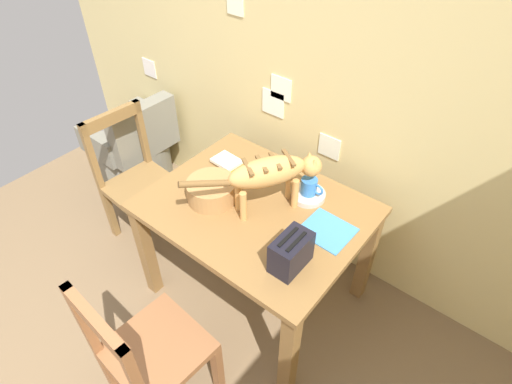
{
  "coord_description": "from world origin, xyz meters",
  "views": [
    {
      "loc": [
        1.09,
        0.13,
        2.26
      ],
      "look_at": [
        0.09,
        1.38,
        0.84
      ],
      "focal_mm": 29.13,
      "sensor_mm": 36.0,
      "label": 1
    }
  ],
  "objects_px": {
    "saucer_bowl": "(308,195)",
    "wooden_chair_near": "(138,182)",
    "wicker_armchair": "(135,154)",
    "magazine": "(327,230)",
    "wicker_basket": "(212,190)",
    "toaster": "(291,252)",
    "book_stack": "(227,161)",
    "cat": "(272,173)",
    "wooden_chair_far": "(149,353)",
    "dining_table": "(256,219)",
    "coffee_mug": "(310,186)"
  },
  "relations": [
    {
      "from": "book_stack",
      "to": "toaster",
      "type": "distance_m",
      "value": 0.83
    },
    {
      "from": "dining_table",
      "to": "wicker_basket",
      "type": "height_order",
      "value": "wicker_basket"
    },
    {
      "from": "wicker_basket",
      "to": "toaster",
      "type": "distance_m",
      "value": 0.6
    },
    {
      "from": "saucer_bowl",
      "to": "wooden_chair_near",
      "type": "bearing_deg",
      "value": -164.33
    },
    {
      "from": "dining_table",
      "to": "cat",
      "type": "height_order",
      "value": "cat"
    },
    {
      "from": "cat",
      "to": "wicker_armchair",
      "type": "bearing_deg",
      "value": -156.22
    },
    {
      "from": "saucer_bowl",
      "to": "wooden_chair_near",
      "type": "relative_size",
      "value": 0.2
    },
    {
      "from": "wooden_chair_far",
      "to": "coffee_mug",
      "type": "bearing_deg",
      "value": 86.52
    },
    {
      "from": "toaster",
      "to": "wooden_chair_near",
      "type": "height_order",
      "value": "wooden_chair_near"
    },
    {
      "from": "coffee_mug",
      "to": "wicker_basket",
      "type": "distance_m",
      "value": 0.52
    },
    {
      "from": "wicker_armchair",
      "to": "wicker_basket",
      "type": "bearing_deg",
      "value": -104.88
    },
    {
      "from": "saucer_bowl",
      "to": "wicker_armchair",
      "type": "relative_size",
      "value": 0.24
    },
    {
      "from": "magazine",
      "to": "wicker_basket",
      "type": "relative_size",
      "value": 0.91
    },
    {
      "from": "wicker_armchair",
      "to": "cat",
      "type": "bearing_deg",
      "value": -96.62
    },
    {
      "from": "coffee_mug",
      "to": "wicker_basket",
      "type": "relative_size",
      "value": 0.5
    },
    {
      "from": "book_stack",
      "to": "wooden_chair_far",
      "type": "bearing_deg",
      "value": -68.05
    },
    {
      "from": "wooden_chair_near",
      "to": "wooden_chair_far",
      "type": "bearing_deg",
      "value": 57.1
    },
    {
      "from": "wooden_chair_near",
      "to": "wooden_chair_far",
      "type": "xyz_separation_m",
      "value": [
        0.99,
        -0.74,
        0.0
      ]
    },
    {
      "from": "wicker_basket",
      "to": "wicker_armchair",
      "type": "xyz_separation_m",
      "value": [
        -1.23,
        0.35,
        -0.53
      ]
    },
    {
      "from": "book_stack",
      "to": "wicker_armchair",
      "type": "bearing_deg",
      "value": 176.41
    },
    {
      "from": "magazine",
      "to": "wooden_chair_far",
      "type": "xyz_separation_m",
      "value": [
        -0.35,
        -0.91,
        -0.29
      ]
    },
    {
      "from": "magazine",
      "to": "wooden_chair_near",
      "type": "xyz_separation_m",
      "value": [
        -1.34,
        -0.17,
        -0.29
      ]
    },
    {
      "from": "cat",
      "to": "wooden_chair_near",
      "type": "height_order",
      "value": "cat"
    },
    {
      "from": "coffee_mug",
      "to": "wicker_armchair",
      "type": "distance_m",
      "value": 1.72
    },
    {
      "from": "book_stack",
      "to": "wicker_armchair",
      "type": "relative_size",
      "value": 0.22
    },
    {
      "from": "book_stack",
      "to": "wooden_chair_far",
      "type": "distance_m",
      "value": 1.12
    },
    {
      "from": "wicker_armchair",
      "to": "saucer_bowl",
      "type": "bearing_deg",
      "value": -89.62
    },
    {
      "from": "dining_table",
      "to": "wicker_basket",
      "type": "xyz_separation_m",
      "value": [
        -0.22,
        -0.1,
        0.15
      ]
    },
    {
      "from": "magazine",
      "to": "book_stack",
      "type": "xyz_separation_m",
      "value": [
        -0.75,
        0.1,
        0.01
      ]
    },
    {
      "from": "toaster",
      "to": "wooden_chair_far",
      "type": "relative_size",
      "value": 0.21
    },
    {
      "from": "wicker_armchair",
      "to": "coffee_mug",
      "type": "bearing_deg",
      "value": -89.62
    },
    {
      "from": "coffee_mug",
      "to": "wicker_basket",
      "type": "xyz_separation_m",
      "value": [
        -0.4,
        -0.33,
        -0.02
      ]
    },
    {
      "from": "dining_table",
      "to": "wicker_basket",
      "type": "distance_m",
      "value": 0.29
    },
    {
      "from": "coffee_mug",
      "to": "toaster",
      "type": "bearing_deg",
      "value": -66.58
    },
    {
      "from": "dining_table",
      "to": "book_stack",
      "type": "distance_m",
      "value": 0.42
    },
    {
      "from": "saucer_bowl",
      "to": "book_stack",
      "type": "xyz_separation_m",
      "value": [
        -0.54,
        -0.05,
        0.0
      ]
    },
    {
      "from": "toaster",
      "to": "wicker_armchair",
      "type": "bearing_deg",
      "value": 166.03
    },
    {
      "from": "cat",
      "to": "toaster",
      "type": "height_order",
      "value": "cat"
    },
    {
      "from": "wicker_basket",
      "to": "saucer_bowl",
      "type": "bearing_deg",
      "value": 40.14
    },
    {
      "from": "saucer_bowl",
      "to": "dining_table",
      "type": "bearing_deg",
      "value": -126.63
    },
    {
      "from": "book_stack",
      "to": "toaster",
      "type": "bearing_deg",
      "value": -27.78
    },
    {
      "from": "saucer_bowl",
      "to": "book_stack",
      "type": "distance_m",
      "value": 0.54
    },
    {
      "from": "cat",
      "to": "wicker_armchair",
      "type": "xyz_separation_m",
      "value": [
        -1.52,
        0.2,
        -0.7
      ]
    },
    {
      "from": "magazine",
      "to": "toaster",
      "type": "distance_m",
      "value": 0.3
    },
    {
      "from": "saucer_bowl",
      "to": "wooden_chair_far",
      "type": "xyz_separation_m",
      "value": [
        -0.13,
        -1.06,
        -0.3
      ]
    },
    {
      "from": "dining_table",
      "to": "saucer_bowl",
      "type": "relative_size",
      "value": 6.05
    },
    {
      "from": "wooden_chair_far",
      "to": "wicker_armchair",
      "type": "xyz_separation_m",
      "value": [
        -1.5,
        1.07,
        -0.19
      ]
    },
    {
      "from": "toaster",
      "to": "wooden_chair_near",
      "type": "distance_m",
      "value": 1.37
    },
    {
      "from": "dining_table",
      "to": "wooden_chair_far",
      "type": "xyz_separation_m",
      "value": [
        0.04,
        -0.83,
        -0.19
      ]
    },
    {
      "from": "cat",
      "to": "toaster",
      "type": "bearing_deg",
      "value": -8.35
    }
  ]
}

